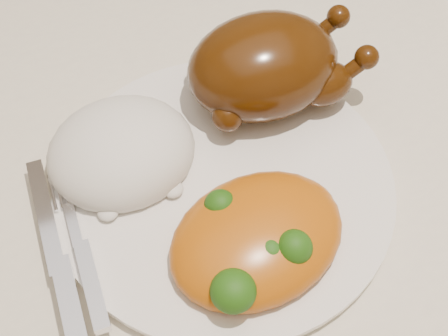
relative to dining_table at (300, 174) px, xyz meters
name	(u,v)px	position (x,y,z in m)	size (l,w,h in m)	color
dining_table	(300,174)	(0.00, 0.00, 0.00)	(1.60, 0.90, 0.76)	brown
tablecloth	(307,130)	(0.00, 0.00, 0.07)	(1.73, 1.03, 0.18)	beige
dinner_plate	(224,186)	(-0.11, -0.05, 0.11)	(0.28, 0.28, 0.01)	white
roast_chicken	(268,65)	(-0.04, 0.02, 0.16)	(0.16, 0.11, 0.09)	#442207
rice_mound	(122,152)	(-0.18, 0.00, 0.13)	(0.13, 0.11, 0.07)	white
mac_and_cheese	(259,237)	(-0.10, -0.12, 0.13)	(0.16, 0.14, 0.05)	#C25E0C
cutlery	(72,265)	(-0.24, -0.08, 0.12)	(0.04, 0.17, 0.01)	silver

